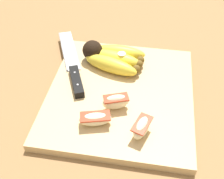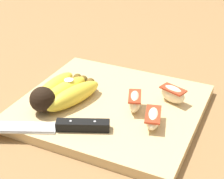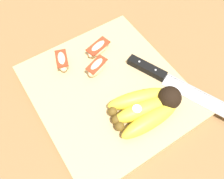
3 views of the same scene
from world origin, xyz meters
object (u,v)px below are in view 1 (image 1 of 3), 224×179
at_px(banana_bunch, 111,57).
at_px(chefs_knife, 73,69).
at_px(apple_wedge_near, 116,102).
at_px(apple_wedge_middle, 95,119).
at_px(apple_wedge_far, 142,127).

xyz_separation_m(banana_bunch, chefs_knife, (-0.05, 0.09, -0.01)).
height_order(banana_bunch, apple_wedge_near, banana_bunch).
distance_m(apple_wedge_middle, apple_wedge_far, 0.10).
bearing_deg(apple_wedge_near, apple_wedge_middle, 145.73).
bearing_deg(apple_wedge_near, chefs_knife, 49.43).
distance_m(banana_bunch, chefs_knife, 0.10).
distance_m(chefs_knife, apple_wedge_near, 0.16).
relative_size(banana_bunch, chefs_knife, 0.60).
bearing_deg(apple_wedge_far, apple_wedge_middle, 84.06).
relative_size(apple_wedge_near, apple_wedge_far, 1.01).
relative_size(apple_wedge_near, apple_wedge_middle, 0.88).
distance_m(banana_bunch, apple_wedge_near, 0.16).
height_order(apple_wedge_near, apple_wedge_middle, apple_wedge_near).
bearing_deg(banana_bunch, apple_wedge_near, -166.82).
relative_size(chefs_knife, apple_wedge_far, 4.30).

